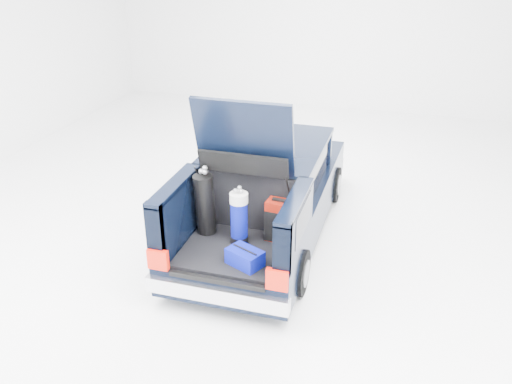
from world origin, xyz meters
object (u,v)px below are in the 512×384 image
(blue_golf_bag, at_px, (239,217))
(blue_duffel, at_px, (245,257))
(car, at_px, (267,192))
(black_golf_bag, at_px, (205,204))
(red_suitcase, at_px, (280,221))

(blue_golf_bag, xyz_separation_m, blue_duffel, (0.23, -0.49, -0.26))
(car, xyz_separation_m, black_golf_bag, (-0.50, -1.29, 0.35))
(black_golf_bag, distance_m, blue_golf_bag, 0.52)
(blue_duffel, bearing_deg, red_suitcase, 94.47)
(black_golf_bag, relative_size, blue_duffel, 1.88)
(black_golf_bag, xyz_separation_m, blue_golf_bag, (0.51, -0.11, -0.07))
(blue_golf_bag, bearing_deg, red_suitcase, 40.80)
(red_suitcase, xyz_separation_m, black_golf_bag, (-1.00, -0.10, 0.15))
(red_suitcase, bearing_deg, black_golf_bag, -169.24)
(red_suitcase, xyz_separation_m, blue_duffel, (-0.26, -0.70, -0.18))
(car, height_order, blue_duffel, car)
(car, xyz_separation_m, red_suitcase, (0.50, -1.19, 0.21))
(red_suitcase, distance_m, blue_duffel, 0.77)
(car, relative_size, blue_duffel, 9.25)
(car, height_order, blue_golf_bag, car)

